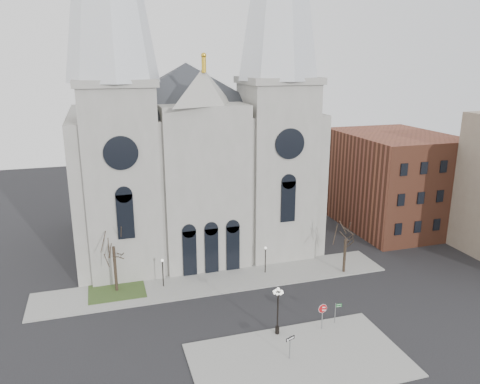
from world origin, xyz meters
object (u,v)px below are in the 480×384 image
object	(u,v)px
stop_sign	(323,311)
street_name_sign	(336,311)
one_way_sign	(290,343)
globe_lamp	(278,305)

from	to	relation	value
stop_sign	street_name_sign	xyz separation A→B (m)	(1.72, 0.55, -0.60)
stop_sign	street_name_sign	world-z (taller)	stop_sign
stop_sign	one_way_sign	distance (m)	5.73
stop_sign	one_way_sign	xyz separation A→B (m)	(-4.65, -3.32, -0.35)
stop_sign	one_way_sign	bearing A→B (deg)	-125.94
stop_sign	globe_lamp	distance (m)	4.42
stop_sign	globe_lamp	bearing A→B (deg)	-167.96
globe_lamp	one_way_sign	bearing A→B (deg)	-95.87
globe_lamp	one_way_sign	xyz separation A→B (m)	(-0.39, -3.81, -1.44)
globe_lamp	street_name_sign	size ratio (longest dim) A/B	2.25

